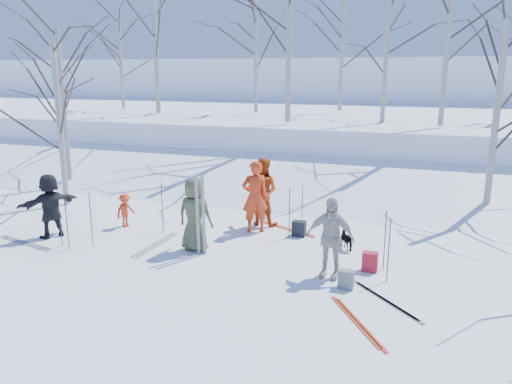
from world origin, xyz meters
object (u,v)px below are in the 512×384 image
at_px(backpack_grey, 346,279).
at_px(dog, 348,239).
at_px(skier_cream_east, 330,238).
at_px(skier_red_north, 255,197).
at_px(skier_redor_behind, 262,192).
at_px(skier_grey_west, 50,206).
at_px(backpack_red, 370,262).
at_px(skier_olive_center, 195,214).
at_px(backpack_dark, 299,229).
at_px(skier_red_seated, 125,210).

bearing_deg(backpack_grey, dog, 98.57).
bearing_deg(skier_cream_east, dog, 91.52).
distance_m(skier_red_north, skier_redor_behind, 0.67).
distance_m(skier_cream_east, skier_grey_west, 7.26).
bearing_deg(skier_grey_west, skier_redor_behind, 147.01).
relative_size(skier_grey_west, backpack_grey, 4.38).
relative_size(skier_redor_behind, skier_cream_east, 1.10).
xyz_separation_m(skier_grey_west, backpack_red, (8.02, 0.41, -0.62)).
bearing_deg(skier_cream_east, skier_redor_behind, 134.08).
relative_size(skier_grey_west, backpack_red, 3.96).
height_order(skier_cream_east, dog, skier_cream_east).
height_order(skier_olive_center, skier_red_north, skier_red_north).
xyz_separation_m(backpack_red, backpack_grey, (-0.33, -1.05, -0.02)).
distance_m(skier_olive_center, backpack_red, 4.15).
bearing_deg(skier_grey_west, backpack_grey, 111.59).
bearing_deg(backpack_dark, skier_cream_east, -61.84).
xyz_separation_m(skier_olive_center, backpack_dark, (2.07, 1.82, -0.68)).
height_order(skier_olive_center, dog, skier_olive_center).
xyz_separation_m(skier_grey_west, dog, (7.35, 1.62, -0.58)).
distance_m(skier_grey_west, backpack_red, 8.06).
height_order(skier_grey_west, backpack_dark, skier_grey_west).
bearing_deg(skier_red_north, dog, 136.63).
xyz_separation_m(backpack_red, backpack_dark, (-2.02, 1.76, -0.01)).
xyz_separation_m(skier_redor_behind, skier_red_seated, (-3.45, -1.46, -0.47)).
relative_size(skier_olive_center, backpack_dark, 4.41).
xyz_separation_m(skier_red_north, skier_cream_east, (2.47, -2.34, -0.10)).
relative_size(skier_cream_east, backpack_dark, 4.28).
bearing_deg(backpack_dark, skier_red_north, -179.12).
bearing_deg(skier_redor_behind, skier_red_north, 95.34).
bearing_deg(skier_redor_behind, backpack_grey, 133.17).
xyz_separation_m(skier_red_north, dog, (2.56, -0.54, -0.71)).
bearing_deg(backpack_red, skier_grey_west, -177.06).
bearing_deg(skier_red_seated, backpack_dark, -66.43).
xyz_separation_m(skier_grey_west, backpack_dark, (6.00, 2.17, -0.63)).
height_order(skier_redor_behind, skier_red_seated, skier_redor_behind).
xyz_separation_m(skier_red_seated, backpack_grey, (6.38, -2.00, -0.28)).
distance_m(dog, backpack_grey, 2.28).
distance_m(backpack_red, backpack_grey, 1.10).
distance_m(skier_olive_center, backpack_grey, 3.95).
distance_m(skier_red_seated, skier_grey_west, 1.92).
relative_size(skier_olive_center, skier_cream_east, 1.03).
distance_m(skier_grey_west, backpack_dark, 6.41).
bearing_deg(skier_redor_behind, skier_red_seated, 25.93).
height_order(skier_redor_behind, skier_cream_east, skier_redor_behind).
height_order(skier_redor_behind, backpack_red, skier_redor_behind).
height_order(skier_grey_west, backpack_red, skier_grey_west).
bearing_deg(backpack_red, backpack_grey, -107.51).
bearing_deg(skier_cream_east, backpack_grey, -42.14).
distance_m(skier_cream_east, dog, 1.90).
xyz_separation_m(skier_red_seated, dog, (6.04, 0.26, -0.22)).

